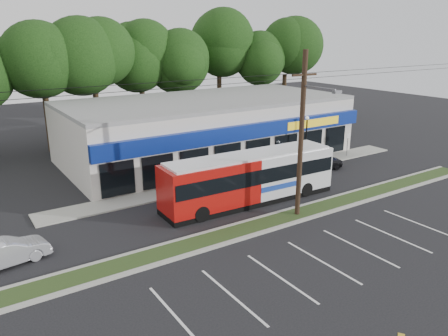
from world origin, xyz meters
TOP-DOWN VIEW (x-y plane):
  - ground at (0.00, 0.00)m, footprint 120.00×120.00m
  - grass_strip at (0.00, 1.00)m, footprint 40.00×1.60m
  - curb_south at (0.00, 0.15)m, footprint 40.00×0.25m
  - curb_north at (0.00, 1.85)m, footprint 40.00×0.25m
  - sidewalk at (5.00, 9.00)m, footprint 32.00×2.20m
  - strip_mall at (5.50, 15.91)m, footprint 25.00×12.55m
  - utility_pole at (2.83, 0.93)m, footprint 50.00×2.77m
  - lamp_post at (11.00, 8.80)m, footprint 0.30×0.30m
  - sign_post at (16.00, 8.57)m, footprint 0.45×0.10m
  - tree_line at (4.00, 26.00)m, footprint 46.76×6.76m
  - metrobus at (1.93, 4.50)m, footprint 12.45×3.01m
  - car_dark at (10.93, 7.19)m, footprint 4.47×2.22m
  - car_silver at (-12.97, 4.26)m, footprint 4.17×2.05m
  - pedestrian_a at (9.00, 6.97)m, footprint 0.71×0.53m
  - pedestrian_b at (4.22, 8.50)m, footprint 0.81×0.67m

SIDE VIEW (x-z plane):
  - ground at x=0.00m, z-range 0.00..0.00m
  - sidewalk at x=5.00m, z-range 0.00..0.10m
  - grass_strip at x=0.00m, z-range 0.00..0.12m
  - curb_south at x=0.00m, z-range 0.00..0.14m
  - curb_north at x=0.00m, z-range 0.00..0.14m
  - car_silver at x=-12.97m, z-range 0.00..1.32m
  - car_dark at x=10.93m, z-range 0.00..1.46m
  - pedestrian_b at x=4.22m, z-range 0.00..1.53m
  - pedestrian_a at x=9.00m, z-range 0.00..1.76m
  - sign_post at x=16.00m, z-range 0.44..2.67m
  - metrobus at x=1.93m, z-range 0.10..3.42m
  - strip_mall at x=5.50m, z-range 0.00..5.30m
  - lamp_post at x=11.00m, z-range 0.55..4.80m
  - utility_pole at x=2.83m, z-range 0.41..10.41m
  - tree_line at x=4.00m, z-range 2.50..14.33m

